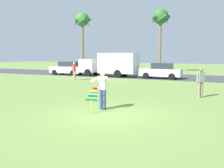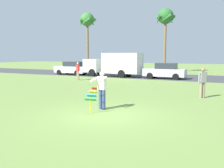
{
  "view_description": "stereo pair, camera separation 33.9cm",
  "coord_description": "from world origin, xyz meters",
  "px_view_note": "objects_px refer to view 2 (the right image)",
  "views": [
    {
      "loc": [
        4.44,
        -8.97,
        2.48
      ],
      "look_at": [
        -0.63,
        1.92,
        1.05
      ],
      "focal_mm": 40.03,
      "sensor_mm": 36.0,
      "label": 1
    },
    {
      "loc": [
        4.74,
        -8.82,
        2.48
      ],
      "look_at": [
        -0.63,
        1.92,
        1.05
      ],
      "focal_mm": 40.03,
      "sensor_mm": 36.0,
      "label": 2
    }
  ],
  "objects_px": {
    "kite_held": "(92,96)",
    "person_walker_near": "(203,82)",
    "parked_car_white": "(72,68)",
    "palm_tree_right_near": "(166,19)",
    "parked_truck_white_box": "(116,64)",
    "person_walker_far": "(78,71)",
    "person_kite_flyer": "(102,89)",
    "palm_tree_left_near": "(87,22)",
    "parked_car_silver": "(165,71)"
  },
  "relations": [
    {
      "from": "person_walker_near",
      "to": "palm_tree_left_near",
      "type": "bearing_deg",
      "value": 136.24
    },
    {
      "from": "parked_truck_white_box",
      "to": "parked_car_white",
      "type": "bearing_deg",
      "value": -179.99
    },
    {
      "from": "kite_held",
      "to": "parked_car_white",
      "type": "distance_m",
      "value": 20.46
    },
    {
      "from": "parked_car_white",
      "to": "parked_car_silver",
      "type": "bearing_deg",
      "value": 0.0
    },
    {
      "from": "person_walker_far",
      "to": "parked_car_silver",
      "type": "bearing_deg",
      "value": 35.53
    },
    {
      "from": "person_kite_flyer",
      "to": "person_walker_far",
      "type": "bearing_deg",
      "value": 128.93
    },
    {
      "from": "parked_truck_white_box",
      "to": "person_walker_far",
      "type": "relative_size",
      "value": 3.89
    },
    {
      "from": "kite_held",
      "to": "parked_truck_white_box",
      "type": "height_order",
      "value": "parked_truck_white_box"
    },
    {
      "from": "parked_truck_white_box",
      "to": "palm_tree_right_near",
      "type": "relative_size",
      "value": 0.78
    },
    {
      "from": "kite_held",
      "to": "parked_car_white",
      "type": "xyz_separation_m",
      "value": [
        -12.57,
        16.14,
        0.07
      ]
    },
    {
      "from": "palm_tree_right_near",
      "to": "person_walker_near",
      "type": "distance_m",
      "value": 21.3
    },
    {
      "from": "parked_truck_white_box",
      "to": "palm_tree_left_near",
      "type": "height_order",
      "value": "palm_tree_left_near"
    },
    {
      "from": "kite_held",
      "to": "parked_truck_white_box",
      "type": "xyz_separation_m",
      "value": [
        -6.64,
        16.14,
        0.71
      ]
    },
    {
      "from": "kite_held",
      "to": "palm_tree_left_near",
      "type": "distance_m",
      "value": 29.38
    },
    {
      "from": "parked_truck_white_box",
      "to": "palm_tree_left_near",
      "type": "relative_size",
      "value": 0.76
    },
    {
      "from": "person_kite_flyer",
      "to": "parked_truck_white_box",
      "type": "height_order",
      "value": "parked_truck_white_box"
    },
    {
      "from": "kite_held",
      "to": "person_walker_near",
      "type": "distance_m",
      "value": 7.0
    },
    {
      "from": "parked_truck_white_box",
      "to": "person_walker_near",
      "type": "distance_m",
      "value": 14.63
    },
    {
      "from": "kite_held",
      "to": "parked_car_silver",
      "type": "relative_size",
      "value": 0.25
    },
    {
      "from": "person_kite_flyer",
      "to": "person_walker_near",
      "type": "bearing_deg",
      "value": 54.35
    },
    {
      "from": "kite_held",
      "to": "parked_truck_white_box",
      "type": "distance_m",
      "value": 17.47
    },
    {
      "from": "person_kite_flyer",
      "to": "person_walker_near",
      "type": "xyz_separation_m",
      "value": [
        3.69,
        5.14,
        -0.02
      ]
    },
    {
      "from": "kite_held",
      "to": "parked_car_silver",
      "type": "xyz_separation_m",
      "value": [
        -1.05,
        16.14,
        0.07
      ]
    },
    {
      "from": "kite_held",
      "to": "person_kite_flyer",
      "type": "bearing_deg",
      "value": 83.43
    },
    {
      "from": "kite_held",
      "to": "parked_car_white",
      "type": "relative_size",
      "value": 0.25
    },
    {
      "from": "person_kite_flyer",
      "to": "parked_truck_white_box",
      "type": "relative_size",
      "value": 0.26
    },
    {
      "from": "parked_truck_white_box",
      "to": "parked_car_silver",
      "type": "bearing_deg",
      "value": -0.0
    },
    {
      "from": "person_kite_flyer",
      "to": "parked_car_white",
      "type": "height_order",
      "value": "person_kite_flyer"
    },
    {
      "from": "palm_tree_left_near",
      "to": "person_walker_far",
      "type": "height_order",
      "value": "palm_tree_left_near"
    },
    {
      "from": "parked_car_white",
      "to": "person_walker_far",
      "type": "xyz_separation_m",
      "value": [
        4.35,
        -5.12,
        0.16
      ]
    },
    {
      "from": "palm_tree_right_near",
      "to": "person_walker_near",
      "type": "xyz_separation_m",
      "value": [
        7.21,
        -19.03,
        -6.27
      ]
    },
    {
      "from": "parked_truck_white_box",
      "to": "palm_tree_left_near",
      "type": "xyz_separation_m",
      "value": [
        -8.67,
        8.02,
        5.97
      ]
    },
    {
      "from": "person_kite_flyer",
      "to": "kite_held",
      "type": "height_order",
      "value": "person_kite_flyer"
    },
    {
      "from": "kite_held",
      "to": "palm_tree_left_near",
      "type": "xyz_separation_m",
      "value": [
        -15.31,
        24.16,
        6.68
      ]
    },
    {
      "from": "person_kite_flyer",
      "to": "palm_tree_right_near",
      "type": "bearing_deg",
      "value": 98.28
    },
    {
      "from": "kite_held",
      "to": "person_walker_far",
      "type": "bearing_deg",
      "value": 126.71
    },
    {
      "from": "parked_car_white",
      "to": "palm_tree_right_near",
      "type": "distance_m",
      "value": 14.21
    },
    {
      "from": "parked_truck_white_box",
      "to": "person_walker_far",
      "type": "xyz_separation_m",
      "value": [
        -1.58,
        -5.12,
        -0.48
      ]
    },
    {
      "from": "person_kite_flyer",
      "to": "parked_car_silver",
      "type": "height_order",
      "value": "person_kite_flyer"
    },
    {
      "from": "parked_car_silver",
      "to": "person_kite_flyer",
      "type": "bearing_deg",
      "value": -85.77
    },
    {
      "from": "parked_car_silver",
      "to": "kite_held",
      "type": "bearing_deg",
      "value": -86.26
    },
    {
      "from": "person_walker_near",
      "to": "person_kite_flyer",
      "type": "bearing_deg",
      "value": -125.65
    },
    {
      "from": "palm_tree_right_near",
      "to": "person_walker_near",
      "type": "height_order",
      "value": "palm_tree_right_near"
    },
    {
      "from": "person_walker_near",
      "to": "person_walker_far",
      "type": "relative_size",
      "value": 1.0
    },
    {
      "from": "person_kite_flyer",
      "to": "person_walker_near",
      "type": "relative_size",
      "value": 1.0
    },
    {
      "from": "parked_truck_white_box",
      "to": "kite_held",
      "type": "bearing_deg",
      "value": -67.63
    },
    {
      "from": "kite_held",
      "to": "person_walker_near",
      "type": "bearing_deg",
      "value": 57.32
    },
    {
      "from": "parked_car_white",
      "to": "person_kite_flyer",
      "type": "bearing_deg",
      "value": -50.59
    },
    {
      "from": "parked_car_silver",
      "to": "palm_tree_right_near",
      "type": "height_order",
      "value": "palm_tree_right_near"
    },
    {
      "from": "kite_held",
      "to": "palm_tree_right_near",
      "type": "bearing_deg",
      "value": 97.85
    }
  ]
}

